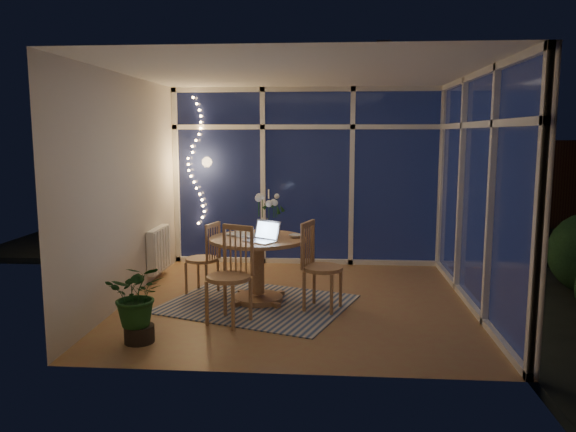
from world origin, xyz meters
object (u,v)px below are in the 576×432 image
object	(u,v)px
laptop	(260,231)
potted_plant	(138,303)
chair_left	(202,257)
flower_vase	(267,226)
dining_table	(258,270)
chair_right	(323,266)
chair_front	(228,275)

from	to	relation	value
laptop	potted_plant	xyz separation A→B (m)	(-1.00, -1.10, -0.50)
chair_left	potted_plant	xyz separation A→B (m)	(-0.22, -1.65, -0.07)
laptop	flower_vase	distance (m)	0.45
dining_table	chair_right	world-z (taller)	chair_right
chair_right	flower_vase	size ratio (longest dim) A/B	4.74
dining_table	potted_plant	bearing A→B (deg)	-124.90
dining_table	flower_vase	bearing A→B (deg)	66.10
potted_plant	chair_front	bearing A→B (deg)	38.71
chair_left	chair_front	bearing A→B (deg)	43.91
laptop	flower_vase	size ratio (longest dim) A/B	1.60
dining_table	laptop	bearing A→B (deg)	-76.80
flower_vase	potted_plant	size ratio (longest dim) A/B	0.28
dining_table	flower_vase	size ratio (longest dim) A/B	5.28
chair_right	chair_front	size ratio (longest dim) A/B	0.98
chair_front	flower_vase	xyz separation A→B (m)	(0.29, 0.96, 0.35)
chair_front	chair_right	bearing A→B (deg)	52.79
dining_table	potted_plant	size ratio (longest dim) A/B	1.46
potted_plant	flower_vase	bearing A→B (deg)	56.36
dining_table	chair_right	xyz separation A→B (m)	(0.75, -0.24, 0.12)
laptop	chair_front	bearing A→B (deg)	-83.39
laptop	flower_vase	bearing A→B (deg)	120.37
flower_vase	chair_right	bearing A→B (deg)	-33.73
chair_left	laptop	xyz separation A→B (m)	(0.79, -0.55, 0.43)
chair_right	potted_plant	size ratio (longest dim) A/B	1.31
chair_left	flower_vase	xyz separation A→B (m)	(0.81, -0.10, 0.42)
chair_right	chair_front	xyz separation A→B (m)	(-0.95, -0.52, 0.01)
chair_right	laptop	distance (m)	0.79
chair_left	laptop	bearing A→B (deg)	72.64
chair_left	chair_front	xyz separation A→B (m)	(0.52, -1.06, 0.06)
potted_plant	dining_table	bearing A→B (deg)	55.10
chair_right	flower_vase	world-z (taller)	chair_right
chair_front	laptop	xyz separation A→B (m)	(0.26, 0.51, 0.37)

